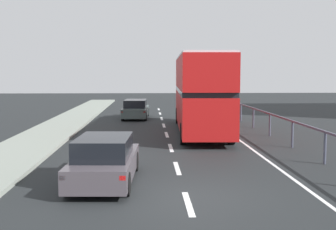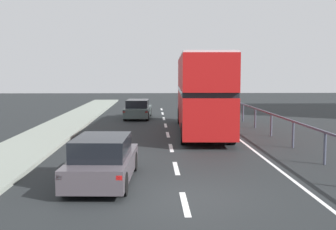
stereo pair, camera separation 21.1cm
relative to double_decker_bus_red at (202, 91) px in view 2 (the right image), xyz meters
name	(u,v)px [view 2 (the right image)]	position (x,y,z in m)	size (l,w,h in m)	color
ground_plane	(183,197)	(-1.89, -12.29, -2.32)	(75.84, 120.00, 0.10)	black
lane_paint_markings	(215,144)	(0.20, -3.93, -2.26)	(3.61, 46.00, 0.01)	silver
bridge_side_railing	(281,121)	(3.45, -3.29, -1.30)	(0.10, 42.00, 1.20)	#434657
double_decker_bus_red	(202,91)	(0.00, 0.00, 0.00)	(2.88, 11.33, 4.22)	#AF1313
hatchback_car_near	(103,160)	(-4.18, -10.81, -1.60)	(1.92, 4.43, 1.40)	#4B444B
sedan_car_ahead	(138,109)	(-3.76, 7.62, -1.61)	(1.93, 4.58, 1.37)	#41514F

